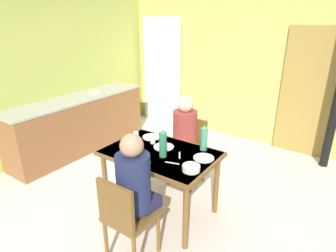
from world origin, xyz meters
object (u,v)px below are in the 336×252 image
chair_near_diner (126,216)px  person_near_diner (135,180)px  kitchen_counter (80,123)px  person_far_diner (184,130)px  dining_table (160,159)px  serving_bowl_center (191,168)px  water_bottle_green_near (204,138)px  chair_far_diner (189,147)px  water_bottle_green_far (163,144)px

chair_near_diner → person_near_diner: person_near_diner is taller
person_near_diner → kitchen_counter: bearing=151.8°
person_far_diner → dining_table: bearing=96.7°
kitchen_counter → serving_bowl_center: 2.70m
person_near_diner → chair_near_diner: bearing=-90.0°
kitchen_counter → water_bottle_green_near: (2.46, -0.29, 0.44)m
serving_bowl_center → chair_far_diner: bearing=121.0°
person_far_diner → person_near_diner: bearing=101.3°
serving_bowl_center → person_far_diner: bearing=125.3°
dining_table → person_near_diner: size_ratio=1.56×
water_bottle_green_near → chair_near_diner: bearing=-99.7°
chair_near_diner → serving_bowl_center: (0.30, 0.60, 0.28)m
kitchen_counter → chair_near_diner: bearing=-30.8°
chair_far_diner → serving_bowl_center: bearing=121.0°
dining_table → chair_near_diner: 0.79m
water_bottle_green_far → serving_bowl_center: (0.39, -0.09, -0.11)m
chair_far_diner → water_bottle_green_near: water_bottle_green_near is taller
dining_table → chair_near_diner: chair_near_diner is taller
person_near_diner → person_far_diner: size_ratio=1.00×
chair_far_diner → serving_bowl_center: size_ratio=5.12×
kitchen_counter → serving_bowl_center: (2.57, -0.76, 0.33)m
water_bottle_green_far → serving_bowl_center: 0.41m
chair_far_diner → person_near_diner: size_ratio=1.13×
kitchen_counter → person_near_diner: size_ratio=3.20×
kitchen_counter → serving_bowl_center: bearing=-16.5°
chair_near_diner → serving_bowl_center: chair_near_diner is taller
chair_far_diner → person_near_diner: person_near_diner is taller
water_bottle_green_near → kitchen_counter: bearing=173.2°
chair_near_diner → person_near_diner: 0.31m
chair_near_diner → person_far_diner: (-0.25, 1.37, 0.28)m
chair_far_diner → person_far_diner: bearing=90.0°
kitchen_counter → person_near_diner: bearing=-28.2°
kitchen_counter → chair_far_diner: size_ratio=2.83×
chair_far_diner → kitchen_counter: bearing=4.2°
chair_far_diner → person_near_diner: 1.42m
chair_near_diner → person_far_diner: size_ratio=1.13×
chair_far_diner → chair_near_diner: bearing=99.3°
dining_table → person_near_diner: bearing=-74.2°
chair_near_diner → water_bottle_green_near: 1.15m
kitchen_counter → dining_table: 2.20m
person_far_diner → chair_far_diner: bearing=-90.0°
kitchen_counter → chair_near_diner: kitchen_counter is taller
kitchen_counter → person_near_diner: 2.61m
person_near_diner → water_bottle_green_far: person_near_diner is taller
kitchen_counter → water_bottle_green_near: water_bottle_green_near is taller
chair_near_diner → person_near_diner: bearing=90.0°
chair_far_diner → person_far_diner: person_far_diner is taller
water_bottle_green_near → water_bottle_green_far: (-0.27, -0.38, 0.01)m
kitchen_counter → chair_far_diner: kitchen_counter is taller
water_bottle_green_near → serving_bowl_center: water_bottle_green_near is taller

